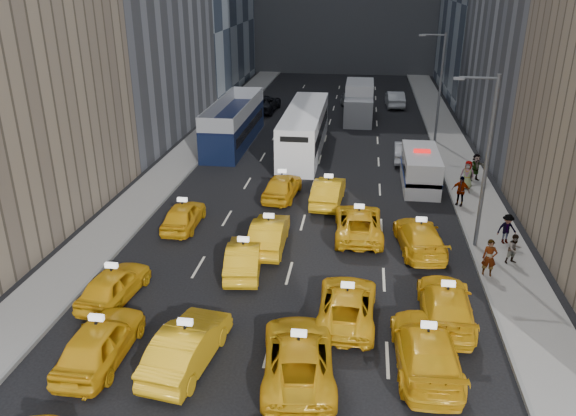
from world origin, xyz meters
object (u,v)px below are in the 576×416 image
(city_bus, at_px, (304,130))
(pedestrian_0, at_px, (489,258))
(double_decker, at_px, (234,123))
(box_truck, at_px, (359,102))
(nypd_van, at_px, (420,170))

(city_bus, bearing_deg, pedestrian_0, -64.21)
(double_decker, relative_size, box_truck, 1.58)
(double_decker, distance_m, pedestrian_0, 26.64)
(city_bus, height_order, box_truck, box_truck)
(double_decker, xyz_separation_m, pedestrian_0, (16.82, -20.65, -0.71))
(nypd_van, relative_size, city_bus, 0.45)
(double_decker, bearing_deg, city_bus, -13.01)
(nypd_van, xyz_separation_m, pedestrian_0, (2.18, -12.30, -0.09))
(double_decker, height_order, city_bus, double_decker)
(city_bus, distance_m, pedestrian_0, 22.02)
(double_decker, distance_m, box_truck, 14.14)
(double_decker, relative_size, city_bus, 0.91)
(nypd_van, relative_size, pedestrian_0, 3.36)
(city_bus, relative_size, box_truck, 1.74)
(pedestrian_0, bearing_deg, box_truck, 108.63)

